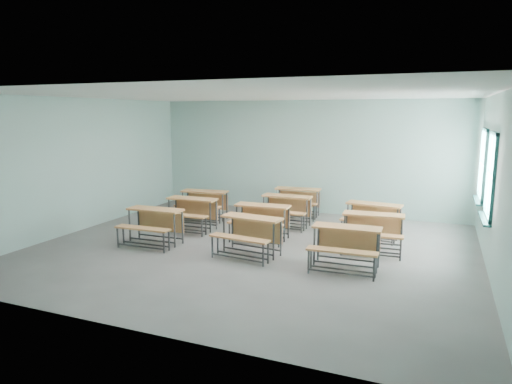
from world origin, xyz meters
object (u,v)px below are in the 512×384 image
desk_unit_r1c1 (261,217)px  desk_unit_r0c2 (346,241)px  desk_unit_r2c2 (373,215)px  desk_unit_r3c1 (297,198)px  desk_unit_r1c2 (373,227)px  desk_unit_r0c1 (249,230)px  desk_unit_r2c1 (286,206)px  desk_unit_r2c0 (203,201)px  desk_unit_r1c0 (190,209)px  desk_unit_r0c0 (153,221)px

desk_unit_r1c1 → desk_unit_r0c2: bearing=-33.0°
desk_unit_r2c2 → desk_unit_r3c1: bearing=154.7°
desk_unit_r1c2 → desk_unit_r3c1: (-2.41, 2.52, 0.00)m
desk_unit_r0c1 → desk_unit_r2c1: bearing=98.5°
desk_unit_r2c0 → desk_unit_r2c1: (2.27, 0.15, 0.00)m
desk_unit_r1c2 → desk_unit_r2c1: same height
desk_unit_r1c0 → desk_unit_r3c1: same height
desk_unit_r2c1 → desk_unit_r3c1: 1.19m
desk_unit_r0c1 → desk_unit_r3c1: same height
desk_unit_r2c1 → desk_unit_r1c2: bearing=-29.4°
desk_unit_r1c2 → desk_unit_r2c0: (-4.62, 1.18, 0.00)m
desk_unit_r0c1 → desk_unit_r1c0: same height
desk_unit_r1c2 → desk_unit_r1c0: bearing=174.6°
desk_unit_r1c0 → desk_unit_r0c0: bearing=-95.8°
desk_unit_r1c1 → desk_unit_r2c1: size_ratio=1.03×
desk_unit_r0c0 → desk_unit_r2c2: same height
desk_unit_r0c1 → desk_unit_r1c2: size_ratio=1.02×
desk_unit_r2c0 → desk_unit_r3c1: 2.58m
desk_unit_r0c0 → desk_unit_r1c0: same height
desk_unit_r3c1 → desk_unit_r0c0: bearing=-123.4°
desk_unit_r0c2 → desk_unit_r1c0: bearing=159.2°
desk_unit_r1c2 → desk_unit_r3c1: 3.49m
desk_unit_r2c0 → desk_unit_r0c1: bearing=-51.7°
desk_unit_r2c1 → desk_unit_r3c1: same height
desk_unit_r2c1 → desk_unit_r2c0: bearing=-176.1°
desk_unit_r0c2 → desk_unit_r1c1: 2.53m
desk_unit_r1c1 → desk_unit_r1c2: bearing=-2.2°
desk_unit_r2c0 → desk_unit_r0c2: bearing=-36.2°
desk_unit_r0c1 → desk_unit_r2c1: (-0.09, 2.54, 0.00)m
desk_unit_r0c1 → desk_unit_r1c1: size_ratio=1.04×
desk_unit_r2c1 → desk_unit_r0c2: bearing=-52.0°
desk_unit_r1c1 → desk_unit_r1c0: bearing=173.7°
desk_unit_r0c2 → desk_unit_r2c1: same height
desk_unit_r1c0 → desk_unit_r2c2: bearing=12.3°
desk_unit_r1c1 → desk_unit_r2c2: 2.57m
desk_unit_r1c0 → desk_unit_r2c2: 4.34m
desk_unit_r0c2 → desk_unit_r2c1: 3.32m
desk_unit_r0c0 → desk_unit_r3c1: 4.34m
desk_unit_r0c2 → desk_unit_r2c0: size_ratio=0.96×
desk_unit_r1c0 → desk_unit_r3c1: bearing=49.6°
desk_unit_r0c2 → desk_unit_r2c0: bearing=148.3°
desk_unit_r2c1 → desk_unit_r1c0: bearing=-149.1°
desk_unit_r0c1 → desk_unit_r3c1: bearing=98.9°
desk_unit_r0c0 → desk_unit_r2c0: size_ratio=0.95×
desk_unit_r0c0 → desk_unit_r1c1: same height
desk_unit_r2c1 → desk_unit_r0c0: bearing=-129.4°
desk_unit_r0c1 → desk_unit_r2c2: same height
desk_unit_r1c1 → desk_unit_r2c1: same height
desk_unit_r1c1 → desk_unit_r2c1: (0.14, 1.34, 0.00)m
desk_unit_r1c2 → desk_unit_r2c2: 1.12m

